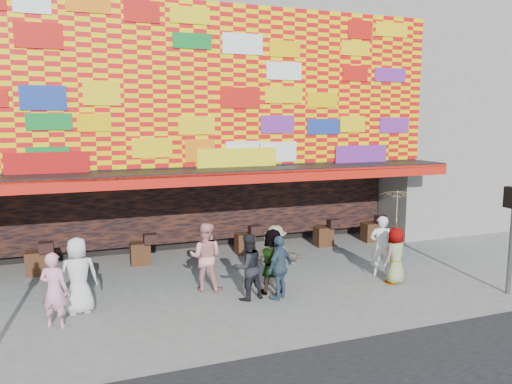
# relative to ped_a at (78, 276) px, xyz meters

# --- Properties ---
(ground) EXTENTS (90.00, 90.00, 0.00)m
(ground) POSITION_rel_ped_a_xyz_m (4.38, -1.08, -0.91)
(ground) COLOR slate
(ground) RESTS_ON ground
(shop_building) EXTENTS (15.20, 9.40, 10.00)m
(shop_building) POSITION_rel_ped_a_xyz_m (4.38, 7.09, 4.32)
(shop_building) COLOR gray
(shop_building) RESTS_ON ground
(neighbor_right) EXTENTS (11.00, 8.00, 12.00)m
(neighbor_right) POSITION_rel_ped_a_xyz_m (17.38, 6.92, 5.09)
(neighbor_right) COLOR gray
(neighbor_right) RESTS_ON ground
(ped_a) EXTENTS (0.92, 0.62, 1.82)m
(ped_a) POSITION_rel_ped_a_xyz_m (0.00, 0.00, 0.00)
(ped_a) COLOR silver
(ped_a) RESTS_ON ground
(ped_b) EXTENTS (0.74, 0.64, 1.70)m
(ped_b) POSITION_rel_ped_a_xyz_m (-0.52, -0.68, -0.06)
(ped_b) COLOR pink
(ped_b) RESTS_ON ground
(ped_c) EXTENTS (0.95, 0.81, 1.69)m
(ped_c) POSITION_rel_ped_a_xyz_m (4.03, -0.56, -0.06)
(ped_c) COLOR black
(ped_c) RESTS_ON ground
(ped_d) EXTENTS (1.21, 0.93, 1.65)m
(ped_d) POSITION_rel_ped_a_xyz_m (5.15, 0.30, -0.09)
(ped_d) COLOR gray
(ped_d) RESTS_ON ground
(ped_e) EXTENTS (1.02, 0.87, 1.65)m
(ped_e) POSITION_rel_ped_a_xyz_m (4.80, -0.82, -0.09)
(ped_e) COLOR #354B5E
(ped_e) RESTS_ON ground
(ped_f) EXTENTS (1.69, 1.06, 1.74)m
(ped_f) POSITION_rel_ped_a_xyz_m (4.79, -0.39, -0.04)
(ped_f) COLOR gray
(ped_f) RESTS_ON ground
(ped_g) EXTENTS (0.89, 0.72, 1.58)m
(ped_g) POSITION_rel_ped_a_xyz_m (8.30, -0.82, -0.12)
(ped_g) COLOR gray
(ped_g) RESTS_ON ground
(ped_h) EXTENTS (0.76, 0.64, 1.78)m
(ped_h) POSITION_rel_ped_a_xyz_m (8.31, -0.10, -0.02)
(ped_h) COLOR silver
(ped_h) RESTS_ON ground
(ped_i) EXTENTS (1.11, 1.02, 1.83)m
(ped_i) POSITION_rel_ped_a_xyz_m (3.22, 0.50, 0.01)
(ped_i) COLOR pink
(ped_i) RESTS_ON ground
(parasol) EXTENTS (1.17, 1.18, 1.89)m
(parasol) POSITION_rel_ped_a_xyz_m (8.30, -0.82, 1.26)
(parasol) COLOR beige
(parasol) RESTS_ON ground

